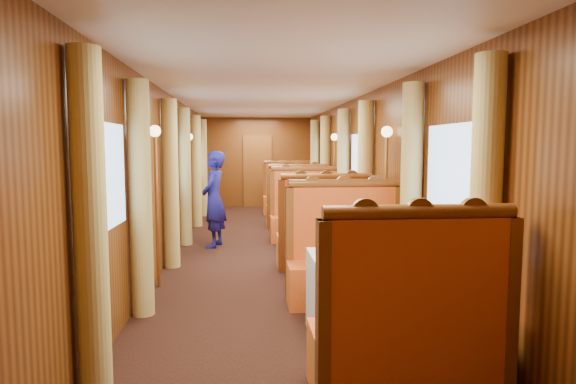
{
  "coord_description": "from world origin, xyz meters",
  "views": [
    {
      "loc": [
        -0.34,
        -7.57,
        1.7
      ],
      "look_at": [
        0.26,
        -0.76,
        1.05
      ],
      "focal_mm": 30.0,
      "sensor_mm": 36.0,
      "label": 1
    }
  ],
  "objects": [
    {
      "name": "curtain_right_far_b",
      "position": [
        1.38,
        4.28,
        1.18
      ],
      "size": [
        0.22,
        0.22,
        2.35
      ],
      "primitive_type": "cylinder",
      "color": "#E0CD73",
      "rests_on": "floor"
    },
    {
      "name": "wall_left",
      "position": [
        -1.5,
        0.0,
        1.25
      ],
      "size": [
        0.01,
        12.0,
        2.5
      ],
      "primitive_type": null,
      "rotation": [
        1.57,
        0.0,
        1.57
      ],
      "color": "brown",
      "rests_on": "floor"
    },
    {
      "name": "teapot_right",
      "position": [
        0.69,
        -3.6,
        0.81
      ],
      "size": [
        0.18,
        0.16,
        0.12
      ],
      "primitive_type": null,
      "rotation": [
        0.0,
        0.0,
        -0.38
      ],
      "color": "silver",
      "rests_on": "tea_tray"
    },
    {
      "name": "ceiling",
      "position": [
        0.0,
        0.0,
        2.5
      ],
      "size": [
        3.0,
        12.0,
        0.01
      ],
      "primitive_type": null,
      "rotation": [
        3.14,
        0.0,
        0.0
      ],
      "color": "silver",
      "rests_on": "wall_left"
    },
    {
      "name": "table_far",
      "position": [
        0.75,
        3.5,
        0.38
      ],
      "size": [
        1.05,
        0.72,
        0.75
      ],
      "primitive_type": "cube",
      "color": "white",
      "rests_on": "floor"
    },
    {
      "name": "window_left_mid",
      "position": [
        -1.49,
        0.0,
        1.45
      ],
      "size": [
        0.01,
        1.2,
        0.9
      ],
      "primitive_type": null,
      "rotation": [
        1.57,
        0.0,
        1.57
      ],
      "color": "#8BADD9",
      "rests_on": "wall_left"
    },
    {
      "name": "tea_tray",
      "position": [
        0.67,
        -3.57,
        0.76
      ],
      "size": [
        0.42,
        0.38,
        0.01
      ],
      "primitive_type": "cube",
      "rotation": [
        0.0,
        0.0,
        -0.43
      ],
      "color": "silver",
      "rests_on": "table_near"
    },
    {
      "name": "window_left_near",
      "position": [
        -1.49,
        -3.5,
        1.45
      ],
      "size": [
        0.01,
        1.2,
        0.9
      ],
      "primitive_type": null,
      "rotation": [
        1.57,
        0.0,
        1.57
      ],
      "color": "#8BADD9",
      "rests_on": "wall_left"
    },
    {
      "name": "cup_outboard",
      "position": [
        0.41,
        -3.26,
        0.86
      ],
      "size": [
        0.08,
        0.08,
        0.26
      ],
      "rotation": [
        0.0,
        0.0,
        -0.42
      ],
      "color": "white",
      "rests_on": "table_near"
    },
    {
      "name": "curtain_left_near_a",
      "position": [
        -1.38,
        -4.28,
        1.18
      ],
      "size": [
        0.22,
        0.22,
        2.35
      ],
      "primitive_type": "cylinder",
      "color": "#E0CD73",
      "rests_on": "floor"
    },
    {
      "name": "curtain_left_far_b",
      "position": [
        -1.38,
        4.28,
        1.18
      ],
      "size": [
        0.22,
        0.22,
        2.35
      ],
      "primitive_type": "cylinder",
      "color": "#E0CD73",
      "rests_on": "floor"
    },
    {
      "name": "sconce_left_fore",
      "position": [
        -1.4,
        -1.75,
        1.38
      ],
      "size": [
        0.14,
        0.14,
        1.95
      ],
      "color": "#BF8C3F",
      "rests_on": "floor"
    },
    {
      "name": "banquette_mid_aft",
      "position": [
        0.75,
        1.01,
        0.42
      ],
      "size": [
        1.3,
        0.55,
        1.34
      ],
      "color": "red",
      "rests_on": "floor"
    },
    {
      "name": "curtain_right_mid_a",
      "position": [
        1.38,
        -0.78,
        1.18
      ],
      "size": [
        0.22,
        0.22,
        2.35
      ],
      "primitive_type": "cylinder",
      "color": "#E0CD73",
      "rests_on": "floor"
    },
    {
      "name": "curtain_right_near_b",
      "position": [
        1.38,
        -2.72,
        1.18
      ],
      "size": [
        0.22,
        0.22,
        2.35
      ],
      "primitive_type": "cylinder",
      "color": "#E0CD73",
      "rests_on": "floor"
    },
    {
      "name": "table_mid",
      "position": [
        0.75,
        0.0,
        0.38
      ],
      "size": [
        1.05,
        0.72,
        0.75
      ],
      "primitive_type": "cube",
      "color": "white",
      "rests_on": "floor"
    },
    {
      "name": "curtain_right_mid_b",
      "position": [
        1.38,
        0.78,
        1.18
      ],
      "size": [
        0.22,
        0.22,
        2.35
      ],
      "primitive_type": "cylinder",
      "color": "#E0CD73",
      "rests_on": "floor"
    },
    {
      "name": "curtain_left_near_b",
      "position": [
        -1.38,
        -2.72,
        1.18
      ],
      "size": [
        0.22,
        0.22,
        2.35
      ],
      "primitive_type": "cylinder",
      "color": "#E0CD73",
      "rests_on": "floor"
    },
    {
      "name": "curtain_right_near_a",
      "position": [
        1.38,
        -4.28,
        1.18
      ],
      "size": [
        0.22,
        0.22,
        2.35
      ],
      "primitive_type": "cylinder",
      "color": "#E0CD73",
      "rests_on": "floor"
    },
    {
      "name": "cup_inboard",
      "position": [
        0.37,
        -3.39,
        0.86
      ],
      "size": [
        0.08,
        0.08,
        0.26
      ],
      "rotation": [
        0.0,
        0.0,
        -0.35
      ],
      "color": "white",
      "rests_on": "table_near"
    },
    {
      "name": "banquette_near_aft",
      "position": [
        0.75,
        -2.49,
        0.42
      ],
      "size": [
        1.3,
        0.55,
        1.34
      ],
      "color": "red",
      "rests_on": "floor"
    },
    {
      "name": "doorway_far",
      "position": [
        0.0,
        5.97,
        1.0
      ],
      "size": [
        0.8,
        0.04,
        2.0
      ],
      "primitive_type": "cube",
      "color": "brown",
      "rests_on": "floor"
    },
    {
      "name": "curtain_left_far_a",
      "position": [
        -1.38,
        2.72,
        1.18
      ],
      "size": [
        0.22,
        0.22,
        2.35
      ],
      "primitive_type": "cylinder",
      "color": "#E0CD73",
      "rests_on": "floor"
    },
    {
      "name": "teapot_left",
      "position": [
        0.55,
        -3.62,
        0.81
      ],
      "size": [
        0.17,
        0.14,
        0.12
      ],
      "primitive_type": null,
      "rotation": [
        0.0,
        0.0,
        0.21
      ],
      "color": "silver",
      "rests_on": "tea_tray"
    },
    {
      "name": "table_near",
      "position": [
        0.75,
        -3.5,
        0.38
      ],
      "size": [
        1.05,
        0.72,
        0.75
      ],
      "primitive_type": "cube",
      "color": "white",
      "rests_on": "floor"
    },
    {
      "name": "curtain_left_mid_a",
      "position": [
        -1.38,
        -0.78,
        1.18
      ],
      "size": [
        0.22,
        0.22,
        2.35
      ],
      "primitive_type": "cylinder",
      "color": "#E0CD73",
      "rests_on": "floor"
    },
    {
      "name": "passenger",
      "position": [
        0.75,
        0.73,
        0.74
      ],
      "size": [
        0.4,
        0.44,
        0.76
      ],
      "color": "beige",
      "rests_on": "banquette_mid_aft"
    },
    {
      "name": "sconce_right_fore",
      "position": [
        1.4,
        -1.75,
        1.38
      ],
      "size": [
        0.14,
        0.14,
        1.95
      ],
      "color": "#BF8C3F",
      "rests_on": "floor"
    },
    {
      "name": "window_right_mid",
      "position": [
        1.49,
        0.0,
        1.45
      ],
      "size": [
        0.01,
        1.2,
        0.9
      ],
      "primitive_type": null,
      "rotation": [
        1.57,
        0.0,
        -1.57
      ],
      "color": "#8BADD9",
      "rests_on": "wall_right"
    },
    {
      "name": "window_left_far",
      "position": [
        -1.49,
        3.5,
        1.45
      ],
      "size": [
        0.01,
        1.2,
        0.9
      ],
      "primitive_type": null,
      "rotation": [
        1.57,
        0.0,
        1.57
      ],
      "color": "#8BADD9",
      "rests_on": "wall_left"
    },
    {
      "name": "banquette_far_aft",
      "position": [
        0.75,
        4.51,
        0.42
      ],
      "size": [
        1.3,
        0.55,
        1.34
      ],
      "color": "red",
      "rests_on": "floor"
    },
    {
      "name": "floor",
      "position": [
        0.0,
        0.0,
        0.0
      ],
      "size": [
        3.0,
        12.0,
        0.01
      ],
      "primitive_type": null,
      "color": "black",
      "rests_on": "ground"
    },
    {
      "name": "curtain_right_far_a",
      "position": [
        1.38,
        2.72,
        1.18
      ],
      "size": [
        0.22,
        0.22,
        2.35
      ],
      "primitive_type": "cylinder",
      "color": "#E0CD73",
      "rests_on": "floor"
    },
    {
      "name": "banquette_far_fwd",
      "position": [
        0.75,
        2.49,
        0.42
      ],
      "size": [
        1.3,
        0.55,
        1.34
      ],
      "color": "red",
      "rests_on": "floor"
    },
    {
      "name": "sconce_left_aft",
      "position": [
        -1.4,
        1.75,
        1.38
      ],
      "size": [
        0.14,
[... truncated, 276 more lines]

